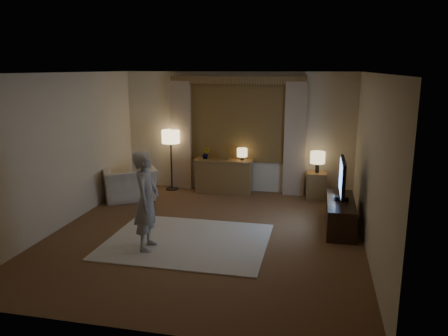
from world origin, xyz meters
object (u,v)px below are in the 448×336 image
(armchair, at_px, (129,183))
(tv_stand, at_px, (340,214))
(person, at_px, (146,201))
(sideboard, at_px, (224,177))
(side_table, at_px, (316,186))

(armchair, bearing_deg, tv_stand, 134.96)
(armchair, bearing_deg, person, 86.21)
(sideboard, distance_m, tv_stand, 2.96)
(sideboard, bearing_deg, tv_stand, -35.93)
(tv_stand, relative_size, person, 0.94)
(sideboard, bearing_deg, armchair, -153.32)
(person, bearing_deg, sideboard, -13.60)
(side_table, height_order, person, person)
(sideboard, height_order, tv_stand, sideboard)
(armchair, relative_size, person, 0.70)
(sideboard, height_order, person, person)
(armchair, bearing_deg, side_table, 158.84)
(side_table, bearing_deg, person, -127.38)
(side_table, xyz_separation_m, tv_stand, (0.42, -1.69, -0.03))
(sideboard, distance_m, side_table, 1.98)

